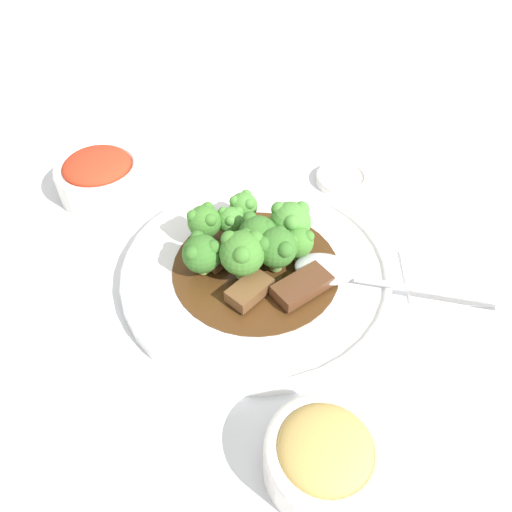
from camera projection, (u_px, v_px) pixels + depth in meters
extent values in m
plane|color=silver|center=(256.00, 276.00, 0.59)|extent=(4.00, 4.00, 0.00)
cylinder|color=white|center=(256.00, 272.00, 0.58)|extent=(0.31, 0.31, 0.01)
torus|color=white|center=(256.00, 268.00, 0.58)|extent=(0.31, 0.31, 0.01)
cylinder|color=#4C2D14|center=(256.00, 268.00, 0.58)|extent=(0.19, 0.19, 0.00)
cube|color=brown|center=(253.00, 291.00, 0.54)|extent=(0.05, 0.06, 0.02)
cube|color=#56331E|center=(302.00, 286.00, 0.54)|extent=(0.07, 0.07, 0.01)
cube|color=#56331E|center=(224.00, 251.00, 0.58)|extent=(0.06, 0.07, 0.01)
cylinder|color=#7FA84C|center=(297.00, 253.00, 0.58)|extent=(0.01, 0.01, 0.01)
sphere|color=#427F2D|center=(298.00, 242.00, 0.56)|extent=(0.04, 0.04, 0.04)
sphere|color=#427F2D|center=(308.00, 237.00, 0.56)|extent=(0.01, 0.01, 0.01)
sphere|color=#427F2D|center=(294.00, 229.00, 0.56)|extent=(0.01, 0.01, 0.01)
sphere|color=#427F2D|center=(292.00, 241.00, 0.55)|extent=(0.01, 0.01, 0.01)
cylinder|color=#7FA84C|center=(231.00, 232.00, 0.60)|extent=(0.01, 0.01, 0.01)
sphere|color=#4C8E38|center=(231.00, 221.00, 0.59)|extent=(0.03, 0.03, 0.03)
sphere|color=#4C8E38|center=(238.00, 212.00, 0.59)|extent=(0.01, 0.01, 0.01)
sphere|color=#4C8E38|center=(223.00, 212.00, 0.59)|extent=(0.01, 0.01, 0.01)
sphere|color=#4C8E38|center=(230.00, 221.00, 0.58)|extent=(0.01, 0.01, 0.01)
cylinder|color=#8EB756|center=(206.00, 236.00, 0.59)|extent=(0.01, 0.01, 0.02)
sphere|color=#427F2D|center=(204.00, 222.00, 0.58)|extent=(0.04, 0.04, 0.04)
sphere|color=#427F2D|center=(208.00, 208.00, 0.58)|extent=(0.01, 0.01, 0.01)
sphere|color=#427F2D|center=(193.00, 216.00, 0.57)|extent=(0.01, 0.01, 0.01)
sphere|color=#427F2D|center=(210.00, 220.00, 0.56)|extent=(0.01, 0.01, 0.01)
cylinder|color=#8EB756|center=(203.00, 267.00, 0.56)|extent=(0.01, 0.01, 0.01)
sphere|color=#387028|center=(202.00, 254.00, 0.55)|extent=(0.04, 0.04, 0.04)
sphere|color=#387028|center=(197.00, 238.00, 0.55)|extent=(0.02, 0.02, 0.02)
sphere|color=#387028|center=(192.00, 253.00, 0.53)|extent=(0.02, 0.02, 0.02)
sphere|color=#387028|center=(213.00, 247.00, 0.54)|extent=(0.02, 0.02, 0.02)
cylinder|color=#8EB756|center=(243.00, 270.00, 0.56)|extent=(0.02, 0.02, 0.02)
sphere|color=#427F2D|center=(242.00, 253.00, 0.54)|extent=(0.05, 0.05, 0.05)
sphere|color=#427F2D|center=(229.00, 239.00, 0.53)|extent=(0.02, 0.02, 0.02)
sphere|color=#427F2D|center=(242.00, 255.00, 0.52)|extent=(0.02, 0.02, 0.02)
sphere|color=#427F2D|center=(254.00, 239.00, 0.53)|extent=(0.02, 0.02, 0.02)
cylinder|color=#8EB756|center=(244.00, 217.00, 0.62)|extent=(0.01, 0.01, 0.01)
sphere|color=#4C8E38|center=(244.00, 206.00, 0.61)|extent=(0.03, 0.03, 0.03)
sphere|color=#4C8E38|center=(235.00, 201.00, 0.60)|extent=(0.01, 0.01, 0.01)
sphere|color=#4C8E38|center=(249.00, 204.00, 0.60)|extent=(0.01, 0.01, 0.01)
sphere|color=#4C8E38|center=(246.00, 195.00, 0.61)|extent=(0.01, 0.01, 0.01)
cylinder|color=#8EB756|center=(255.00, 250.00, 0.58)|extent=(0.01, 0.01, 0.02)
sphere|color=#387028|center=(255.00, 235.00, 0.56)|extent=(0.05, 0.05, 0.05)
sphere|color=#387028|center=(247.00, 234.00, 0.54)|extent=(0.02, 0.02, 0.02)
sphere|color=#387028|center=(267.00, 228.00, 0.55)|extent=(0.02, 0.02, 0.02)
sphere|color=#387028|center=(250.00, 219.00, 0.56)|extent=(0.02, 0.02, 0.02)
cylinder|color=#8EB756|center=(289.00, 238.00, 0.59)|extent=(0.02, 0.02, 0.01)
sphere|color=#4C8E38|center=(290.00, 222.00, 0.58)|extent=(0.05, 0.05, 0.05)
sphere|color=#4C8E38|center=(292.00, 223.00, 0.56)|extent=(0.02, 0.02, 0.02)
sphere|color=#4C8E38|center=(302.00, 209.00, 0.57)|extent=(0.02, 0.02, 0.02)
sphere|color=#4C8E38|center=(279.00, 210.00, 0.57)|extent=(0.02, 0.02, 0.02)
cylinder|color=#7FA84C|center=(275.00, 266.00, 0.56)|extent=(0.02, 0.02, 0.02)
sphere|color=#387028|center=(276.00, 251.00, 0.54)|extent=(0.05, 0.05, 0.05)
sphere|color=#387028|center=(286.00, 249.00, 0.53)|extent=(0.02, 0.02, 0.02)
sphere|color=#387028|center=(280.00, 234.00, 0.54)|extent=(0.02, 0.02, 0.02)
sphere|color=#387028|center=(263.00, 244.00, 0.53)|extent=(0.02, 0.02, 0.02)
ellipsoid|color=silver|center=(324.00, 272.00, 0.56)|extent=(0.07, 0.05, 0.01)
cylinder|color=silver|center=(436.00, 292.00, 0.54)|extent=(0.18, 0.02, 0.01)
cylinder|color=white|center=(104.00, 190.00, 0.69)|extent=(0.06, 0.06, 0.01)
cylinder|color=white|center=(101.00, 180.00, 0.68)|extent=(0.12, 0.12, 0.04)
torus|color=white|center=(98.00, 168.00, 0.67)|extent=(0.12, 0.12, 0.01)
ellipsoid|color=red|center=(97.00, 166.00, 0.66)|extent=(0.09, 0.09, 0.03)
cylinder|color=white|center=(320.00, 468.00, 0.43)|extent=(0.05, 0.05, 0.01)
cylinder|color=white|center=(322.00, 460.00, 0.42)|extent=(0.10, 0.10, 0.04)
torus|color=white|center=(325.00, 450.00, 0.40)|extent=(0.10, 0.10, 0.01)
ellipsoid|color=tan|center=(325.00, 448.00, 0.40)|extent=(0.08, 0.08, 0.03)
cylinder|color=white|center=(341.00, 179.00, 0.71)|extent=(0.07, 0.07, 0.01)
torus|color=white|center=(342.00, 176.00, 0.70)|extent=(0.07, 0.07, 0.01)
cube|color=white|center=(456.00, 278.00, 0.58)|extent=(0.13, 0.09, 0.01)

